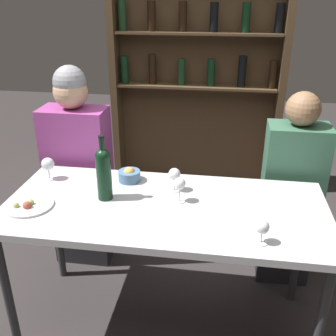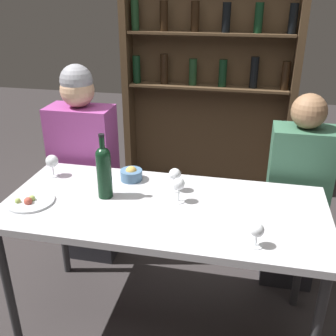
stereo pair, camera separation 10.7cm
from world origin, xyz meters
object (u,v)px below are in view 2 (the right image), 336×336
at_px(wine_glass_0, 52,162).
at_px(wine_glass_3, 257,231).
at_px(seated_person_right, 295,200).
at_px(snack_bowl, 131,174).
at_px(seated_person_left, 85,170).
at_px(wine_bottle, 104,170).
at_px(food_plate_0, 30,201).
at_px(wine_glass_1, 179,185).
at_px(wine_glass_2, 175,175).

xyz_separation_m(wine_glass_0, wine_glass_3, (1.12, -0.44, -0.01)).
bearing_deg(wine_glass_0, seated_person_right, 14.00).
distance_m(wine_glass_0, seated_person_right, 1.43).
relative_size(snack_bowl, seated_person_left, 0.09).
height_order(wine_glass_0, snack_bowl, wine_glass_0).
distance_m(wine_glass_3, snack_bowl, 0.83).
xyz_separation_m(wine_bottle, seated_person_left, (-0.34, 0.50, -0.27)).
distance_m(food_plate_0, snack_bowl, 0.54).
distance_m(wine_glass_0, wine_glass_1, 0.76).
xyz_separation_m(wine_bottle, wine_glass_3, (0.75, -0.27, -0.08)).
relative_size(wine_glass_0, food_plate_0, 0.54).
xyz_separation_m(wine_glass_2, snack_bowl, (-0.26, 0.07, -0.06)).
bearing_deg(wine_glass_3, wine_glass_1, 141.83).
xyz_separation_m(snack_bowl, seated_person_left, (-0.41, 0.29, -0.15)).
relative_size(wine_glass_1, snack_bowl, 1.06).
xyz_separation_m(food_plate_0, seated_person_right, (1.33, 0.64, -0.19)).
bearing_deg(wine_bottle, seated_person_left, 123.82).
xyz_separation_m(food_plate_0, snack_bowl, (0.41, 0.35, 0.03)).
bearing_deg(food_plate_0, seated_person_right, 25.79).
relative_size(wine_bottle, wine_glass_2, 2.66).
relative_size(wine_glass_3, food_plate_0, 0.46).
relative_size(wine_glass_3, snack_bowl, 0.89).
bearing_deg(wine_bottle, wine_glass_2, 22.24).
distance_m(wine_bottle, wine_glass_3, 0.80).
height_order(wine_glass_0, wine_glass_2, same).
bearing_deg(wine_glass_1, wine_bottle, -176.11).
bearing_deg(food_plate_0, wine_glass_1, 12.97).
xyz_separation_m(wine_bottle, wine_glass_1, (0.37, 0.03, -0.06)).
distance_m(wine_glass_0, wine_glass_2, 0.70).
distance_m(wine_bottle, wine_glass_0, 0.41).
bearing_deg(seated_person_right, wine_glass_2, -150.72).
xyz_separation_m(wine_bottle, wine_glass_2, (0.33, 0.14, -0.06)).
bearing_deg(snack_bowl, wine_glass_0, -174.26).
height_order(wine_glass_1, seated_person_left, seated_person_left).
height_order(wine_glass_0, seated_person_right, seated_person_right).
relative_size(wine_glass_3, seated_person_left, 0.08).
bearing_deg(wine_bottle, food_plate_0, -157.88).
bearing_deg(wine_glass_1, snack_bowl, 148.29).
height_order(food_plate_0, seated_person_right, seated_person_right).
height_order(wine_glass_3, seated_person_right, seated_person_right).
bearing_deg(wine_glass_2, seated_person_left, 151.09).
bearing_deg(wine_glass_3, seated_person_right, 72.73).
bearing_deg(seated_person_left, food_plate_0, -90.37).
bearing_deg(seated_person_right, wine_glass_3, -107.27).
xyz_separation_m(snack_bowl, seated_person_right, (0.92, 0.29, -0.22)).
height_order(wine_glass_2, wine_glass_3, wine_glass_2).
xyz_separation_m(wine_glass_0, food_plate_0, (0.03, -0.30, -0.08)).
bearing_deg(snack_bowl, seated_person_right, 17.81).
relative_size(seated_person_left, seated_person_right, 1.09).
height_order(wine_glass_1, snack_bowl, wine_glass_1).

